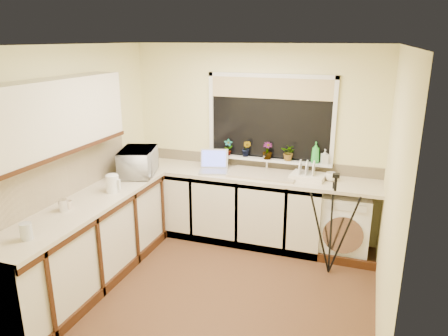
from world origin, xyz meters
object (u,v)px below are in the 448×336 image
(microwave, at_px, (138,162))
(soap_bottle_clear, at_px, (325,157))
(soap_bottle_green, at_px, (316,152))
(plant_b, at_px, (246,149))
(plant_c, at_px, (267,151))
(cup_left, at_px, (68,205))
(glass_jug, at_px, (26,231))
(plant_d, at_px, (289,152))
(kettle, at_px, (112,184))
(plant_a, at_px, (228,147))
(washing_machine, at_px, (345,224))
(dish_rack, at_px, (308,176))
(steel_jar, at_px, (63,205))
(tripod, at_px, (332,225))
(cup_back, at_px, (331,177))
(laptop, at_px, (214,165))

(microwave, xyz_separation_m, soap_bottle_clear, (2.15, 0.70, 0.08))
(soap_bottle_green, bearing_deg, plant_b, -179.64)
(plant_c, xyz_separation_m, cup_left, (-1.55, -1.87, -0.21))
(cup_left, bearing_deg, glass_jug, -80.54)
(glass_jug, height_order, cup_left, glass_jug)
(plant_d, bearing_deg, plant_b, -179.90)
(kettle, relative_size, plant_a, 0.89)
(plant_a, bearing_deg, microwave, -143.38)
(washing_machine, relative_size, dish_rack, 1.94)
(glass_jug, height_order, steel_jar, glass_jug)
(tripod, xyz_separation_m, cup_left, (-2.45, -1.19, 0.36))
(dish_rack, height_order, glass_jug, glass_jug)
(plant_a, bearing_deg, soap_bottle_green, 0.58)
(washing_machine, relative_size, plant_d, 3.74)
(cup_left, bearing_deg, soap_bottle_green, 41.61)
(plant_a, xyz_separation_m, cup_back, (1.33, -0.17, -0.20))
(dish_rack, height_order, plant_b, plant_b)
(washing_machine, height_order, plant_c, plant_c)
(glass_jug, bearing_deg, dish_rack, 50.01)
(soap_bottle_green, bearing_deg, washing_machine, -24.33)
(washing_machine, distance_m, laptop, 1.75)
(tripod, relative_size, plant_a, 5.51)
(tripod, xyz_separation_m, plant_b, (-1.18, 0.70, 0.58))
(plant_c, relative_size, soap_bottle_green, 0.82)
(kettle, distance_m, dish_rack, 2.26)
(glass_jug, bearing_deg, kettle, 88.20)
(laptop, height_order, microwave, microwave)
(soap_bottle_clear, bearing_deg, soap_bottle_green, 178.03)
(dish_rack, height_order, microwave, microwave)
(plant_d, relative_size, soap_bottle_clear, 1.14)
(dish_rack, xyz_separation_m, soap_bottle_green, (0.05, 0.19, 0.25))
(steel_jar, bearing_deg, dish_rack, 40.05)
(tripod, height_order, soap_bottle_green, soap_bottle_green)
(microwave, relative_size, soap_bottle_clear, 3.20)
(laptop, relative_size, cup_left, 4.67)
(laptop, bearing_deg, glass_jug, -124.71)
(steel_jar, height_order, plant_d, plant_d)
(kettle, distance_m, plant_a, 1.61)
(steel_jar, xyz_separation_m, microwave, (0.11, 1.26, 0.10))
(washing_machine, bearing_deg, tripod, -105.58)
(tripod, relative_size, cup_left, 12.74)
(plant_a, height_order, plant_c, plant_c)
(dish_rack, distance_m, cup_back, 0.26)
(cup_back, bearing_deg, kettle, -152.26)
(laptop, height_order, cup_left, laptop)
(glass_jug, bearing_deg, plant_d, 56.25)
(dish_rack, bearing_deg, plant_c, 169.96)
(kettle, bearing_deg, plant_d, 38.82)
(glass_jug, height_order, soap_bottle_green, soap_bottle_green)
(soap_bottle_clear, height_order, cup_left, soap_bottle_clear)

